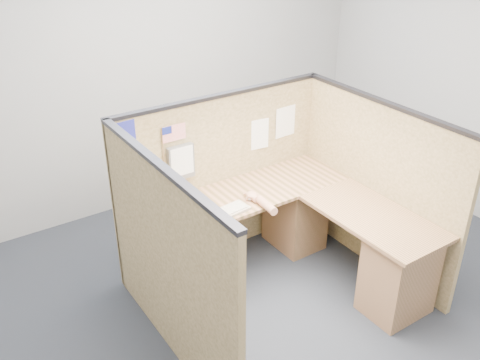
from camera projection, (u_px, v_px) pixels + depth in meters
floor at (288, 304)px, 4.39m from camera, size 5.00×5.00×0.00m
wall_back at (155, 72)px, 5.39m from camera, size 5.00×0.00×5.00m
cubicle_partitions at (259, 202)px, 4.35m from camera, size 2.06×1.83×1.53m
l_desk at (286, 241)px, 4.51m from camera, size 1.95×1.75×0.73m
laptop at (160, 201)px, 4.33m from camera, size 0.35×0.35×0.22m
keyboard at (223, 214)px, 4.23m from camera, size 0.48×0.21×0.03m
mouse at (252, 197)px, 4.45m from camera, size 0.11×0.07×0.04m
hand_forearm at (262, 202)px, 4.35m from camera, size 0.10×0.36×0.08m
blue_poster at (125, 136)px, 4.03m from camera, size 0.18×0.02×0.23m
american_flag at (171, 135)px, 4.25m from camera, size 0.21×0.01×0.36m
file_holder at (181, 162)px, 4.39m from camera, size 0.23×0.05×0.30m
paper_left at (257, 135)px, 4.77m from camera, size 0.22×0.03×0.28m
paper_right at (285, 122)px, 4.90m from camera, size 0.23×0.02×0.29m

